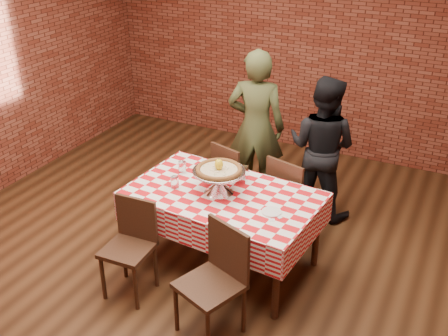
{
  "coord_description": "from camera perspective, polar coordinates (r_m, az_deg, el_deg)",
  "views": [
    {
      "loc": [
        2.06,
        -3.52,
        3.12
      ],
      "look_at": [
        0.18,
        0.27,
        0.95
      ],
      "focal_mm": 42.92,
      "sensor_mm": 36.0,
      "label": 1
    }
  ],
  "objects": [
    {
      "name": "water_glass_left",
      "position": [
        4.81,
        -5.27,
        -1.55
      ],
      "size": [
        0.08,
        0.08,
        0.11
      ],
      "primitive_type": "cylinder",
      "rotation": [
        0.0,
        0.0,
        -0.08
      ],
      "color": "white",
      "rests_on": "tablecloth"
    },
    {
      "name": "ground",
      "position": [
        5.13,
        -3.19,
        -10.31
      ],
      "size": [
        6.0,
        6.0,
        0.0
      ],
      "primitive_type": "plane",
      "color": "black",
      "rests_on": "ground"
    },
    {
      "name": "pizza",
      "position": [
        4.66,
        -0.55,
        -0.21
      ],
      "size": [
        0.55,
        0.55,
        0.03
      ],
      "primitive_type": "cylinder",
      "rotation": [
        0.0,
        0.0,
        -0.51
      ],
      "color": "beige",
      "rests_on": "pizza_stand"
    },
    {
      "name": "sweetener_packet_a",
      "position": [
        4.38,
        5.11,
        -5.53
      ],
      "size": [
        0.06,
        0.05,
        0.0
      ],
      "primitive_type": "cube",
      "rotation": [
        0.0,
        0.0,
        0.44
      ],
      "color": "white",
      "rests_on": "tablecloth"
    },
    {
      "name": "diner_olive",
      "position": [
        5.83,
        3.43,
        4.35
      ],
      "size": [
        0.7,
        0.54,
        1.73
      ],
      "primitive_type": "imported",
      "rotation": [
        0.0,
        0.0,
        3.36
      ],
      "color": "#3E4424",
      "rests_on": "ground"
    },
    {
      "name": "lemon",
      "position": [
        4.63,
        -0.55,
        0.39
      ],
      "size": [
        0.1,
        0.1,
        0.1
      ],
      "primitive_type": "ellipsoid",
      "rotation": [
        0.0,
        0.0,
        -0.51
      ],
      "color": "yellow",
      "rests_on": "pizza"
    },
    {
      "name": "side_plate",
      "position": [
        4.48,
        5.08,
        -4.68
      ],
      "size": [
        0.18,
        0.18,
        0.01
      ],
      "primitive_type": "cylinder",
      "rotation": [
        0.0,
        0.0,
        -0.08
      ],
      "color": "white",
      "rests_on": "tablecloth"
    },
    {
      "name": "water_glass_right",
      "position": [
        5.08,
        -4.47,
        0.1
      ],
      "size": [
        0.08,
        0.08,
        0.11
      ],
      "primitive_type": "cylinder",
      "rotation": [
        0.0,
        0.0,
        -0.08
      ],
      "color": "white",
      "rests_on": "tablecloth"
    },
    {
      "name": "chair_near_left",
      "position": [
        4.64,
        -10.22,
        -8.76
      ],
      "size": [
        0.4,
        0.4,
        0.86
      ],
      "primitive_type": null,
      "rotation": [
        0.0,
        0.0,
        0.05
      ],
      "color": "#3E2215",
      "rests_on": "ground"
    },
    {
      "name": "chair_near_right",
      "position": [
        4.18,
        -1.55,
        -12.37
      ],
      "size": [
        0.56,
        0.56,
        0.92
      ],
      "primitive_type": null,
      "rotation": [
        0.0,
        0.0,
        -0.36
      ],
      "color": "#3E2215",
      "rests_on": "ground"
    },
    {
      "name": "table",
      "position": [
        4.94,
        -0.08,
        -6.53
      ],
      "size": [
        1.73,
        1.13,
        0.75
      ],
      "primitive_type": "cube",
      "rotation": [
        0.0,
        0.0,
        -0.08
      ],
      "color": "#3E2215",
      "rests_on": "ground"
    },
    {
      "name": "chair_far_left",
      "position": [
        5.67,
        1.3,
        -1.17
      ],
      "size": [
        0.48,
        0.48,
        0.86
      ],
      "primitive_type": null,
      "rotation": [
        0.0,
        0.0,
        2.83
      ],
      "color": "#3E2215",
      "rests_on": "ground"
    },
    {
      "name": "condiment_caddy",
      "position": [
        4.9,
        1.86,
        -0.64
      ],
      "size": [
        0.11,
        0.1,
        0.15
      ],
      "primitive_type": "cube",
      "rotation": [
        0.0,
        0.0,
        0.09
      ],
      "color": "silver",
      "rests_on": "tablecloth"
    },
    {
      "name": "pizza_stand",
      "position": [
        4.71,
        -0.54,
        -1.43
      ],
      "size": [
        0.65,
        0.65,
        0.21
      ],
      "primitive_type": null,
      "rotation": [
        0.0,
        0.0,
        -0.51
      ],
      "color": "silver",
      "rests_on": "tablecloth"
    },
    {
      "name": "tablecloth",
      "position": [
        4.82,
        -0.08,
        -4.14
      ],
      "size": [
        1.77,
        1.17,
        0.28
      ],
      "primitive_type": null,
      "rotation": [
        0.0,
        0.0,
        -0.08
      ],
      "color": "red",
      "rests_on": "table"
    },
    {
      "name": "back_wall",
      "position": [
        7.04,
        8.83,
        13.13
      ],
      "size": [
        5.5,
        0.0,
        5.5
      ],
      "primitive_type": "plane",
      "rotation": [
        1.57,
        0.0,
        0.0
      ],
      "color": "maroon",
      "rests_on": "ground"
    },
    {
      "name": "diner_black",
      "position": [
        5.66,
        10.37,
        2.17
      ],
      "size": [
        0.81,
        0.67,
        1.53
      ],
      "primitive_type": "imported",
      "rotation": [
        0.0,
        0.0,
        3.02
      ],
      "color": "black",
      "rests_on": "ground"
    },
    {
      "name": "chair_far_right",
      "position": [
        5.36,
        7.45,
        -2.98
      ],
      "size": [
        0.51,
        0.51,
        0.89
      ],
      "primitive_type": null,
      "rotation": [
        0.0,
        0.0,
        2.88
      ],
      "color": "#3E2215",
      "rests_on": "ground"
    },
    {
      "name": "sweetener_packet_b",
      "position": [
        4.42,
        5.91,
        -5.21
      ],
      "size": [
        0.06,
        0.06,
        0.0
      ],
      "primitive_type": "cube",
      "rotation": [
        0.0,
        0.0,
        -0.6
      ],
      "color": "white",
      "rests_on": "tablecloth"
    }
  ]
}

